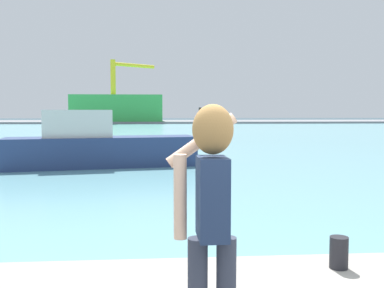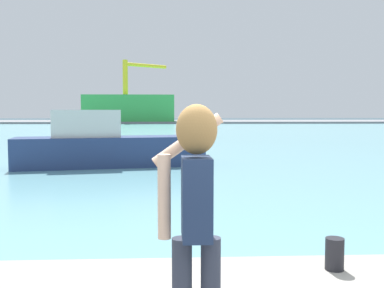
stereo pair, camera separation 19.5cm
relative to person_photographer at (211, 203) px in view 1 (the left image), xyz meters
name	(u,v)px [view 1 (the left image)]	position (x,y,z in m)	size (l,w,h in m)	color
ground_plane	(166,131)	(0.65, 50.01, -1.69)	(220.00, 220.00, 0.00)	#334751
harbor_water	(166,130)	(0.65, 52.01, -1.68)	(140.00, 100.00, 0.02)	#6BA8B2
far_shore_dock	(162,122)	(0.65, 92.01, -1.48)	(140.00, 20.00, 0.41)	gray
person_photographer	(211,203)	(0.00, 0.00, 0.00)	(0.52, 0.55, 1.74)	#2D3342
harbor_bollard	(339,253)	(1.58, 1.55, -0.89)	(0.20, 0.20, 0.34)	black
boat_moored	(98,146)	(-2.87, 15.56, -0.82)	(7.99, 3.19, 2.37)	navy
warehouse_left	(118,108)	(-8.42, 87.51, 1.36)	(17.99, 9.35, 5.28)	green
port_crane	(119,83)	(-7.89, 85.05, 6.23)	(8.51, 6.48, 12.06)	yellow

